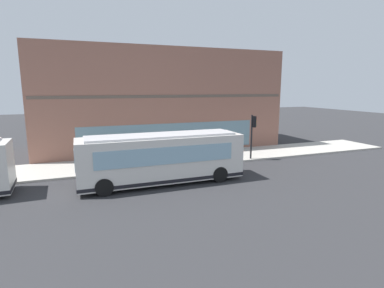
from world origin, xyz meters
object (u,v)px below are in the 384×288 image
Objects in this scene: traffic_light_near_corner at (253,128)px; newspaper_vending_box at (164,151)px; city_bus_nearside at (162,159)px; pedestrian_walking_along_curb at (113,154)px; fire_hydrant at (221,156)px; pedestrian_near_building_entrance at (186,147)px.

newspaper_vending_box is at bearing 62.60° from traffic_light_near_corner.
traffic_light_near_corner is at bearing -69.04° from city_bus_nearside.
pedestrian_walking_along_curb is 4.77m from newspaper_vending_box.
fire_hydrant is 4.96m from newspaper_vending_box.
pedestrian_near_building_entrance is at bearing -138.69° from newspaper_vending_box.
traffic_light_near_corner is at bearing -95.74° from fire_hydrant.
fire_hydrant is 2.95m from pedestrian_near_building_entrance.
traffic_light_near_corner reaches higher than pedestrian_walking_along_curb.
traffic_light_near_corner is 7.63m from newspaper_vending_box.
pedestrian_walking_along_curb is at bearing 111.80° from newspaper_vending_box.
traffic_light_near_corner reaches higher than fire_hydrant.
traffic_light_near_corner is at bearing -117.40° from newspaper_vending_box.
newspaper_vending_box is at bearing 51.07° from fire_hydrant.
pedestrian_walking_along_curb is at bearing 26.48° from city_bus_nearside.
pedestrian_near_building_entrance is at bearing -33.80° from city_bus_nearside.
pedestrian_walking_along_curb is (4.88, 2.43, -0.49)m from city_bus_nearside.
newspaper_vending_box is (3.12, 3.86, 0.09)m from fire_hydrant.
city_bus_nearside is 5.47m from pedestrian_walking_along_curb.
city_bus_nearside is 9.17m from traffic_light_near_corner.
pedestrian_near_building_entrance is (1.79, 5.13, -1.52)m from traffic_light_near_corner.
newspaper_vending_box reaches higher than fire_hydrant.
city_bus_nearside is at bearing 110.96° from traffic_light_near_corner.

